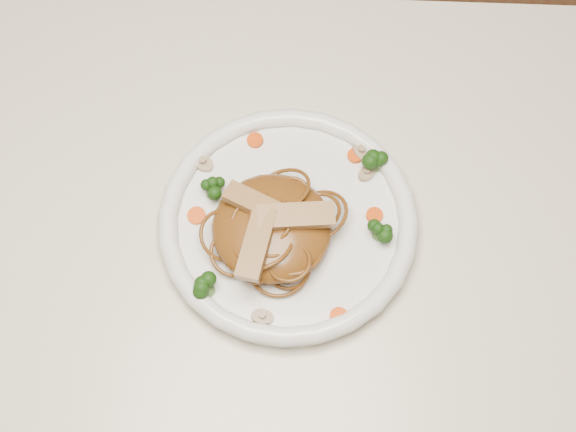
{
  "coord_description": "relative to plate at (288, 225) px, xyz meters",
  "views": [
    {
      "loc": [
        0.07,
        -0.26,
        1.52
      ],
      "look_at": [
        0.06,
        0.1,
        0.78
      ],
      "focal_mm": 51.2,
      "sensor_mm": 36.0,
      "label": 1
    }
  ],
  "objects": [
    {
      "name": "table",
      "position": [
        -0.06,
        -0.1,
        -0.11
      ],
      "size": [
        1.2,
        0.8,
        0.75
      ],
      "color": "beige",
      "rests_on": "ground"
    },
    {
      "name": "broccoli_3",
      "position": [
        0.09,
        -0.01,
        0.02
      ],
      "size": [
        0.03,
        0.03,
        0.03
      ],
      "primitive_type": null,
      "rotation": [
        0.0,
        0.0,
        -0.36
      ],
      "color": "#17420D",
      "rests_on": "plate"
    },
    {
      "name": "carrot_3",
      "position": [
        -0.04,
        0.09,
        0.01
      ],
      "size": [
        0.02,
        0.02,
        0.0
      ],
      "primitive_type": "cylinder",
      "rotation": [
        0.0,
        0.0,
        -0.03
      ],
      "color": "#E23B08",
      "rests_on": "plate"
    },
    {
      "name": "noodle_mound",
      "position": [
        -0.02,
        -0.02,
        0.03
      ],
      "size": [
        0.13,
        0.13,
        0.04
      ],
      "primitive_type": "ellipsoid",
      "rotation": [
        0.0,
        0.0,
        0.1
      ],
      "color": "brown",
      "rests_on": "plate"
    },
    {
      "name": "chicken_c",
      "position": [
        -0.03,
        -0.04,
        0.05
      ],
      "size": [
        0.04,
        0.08,
        0.01
      ],
      "primitive_type": "cube",
      "rotation": [
        0.0,
        0.0,
        4.51
      ],
      "color": "#9E744A",
      "rests_on": "noodle_mound"
    },
    {
      "name": "mushroom_1",
      "position": [
        0.08,
        0.06,
        0.01
      ],
      "size": [
        0.03,
        0.03,
        0.01
      ],
      "primitive_type": "cylinder",
      "rotation": [
        0.0,
        0.0,
        0.92
      ],
      "color": "tan",
      "rests_on": "plate"
    },
    {
      "name": "broccoli_2",
      "position": [
        -0.07,
        -0.08,
        0.02
      ],
      "size": [
        0.03,
        0.03,
        0.03
      ],
      "primitive_type": null,
      "rotation": [
        0.0,
        0.0,
        0.25
      ],
      "color": "#17420D",
      "rests_on": "plate"
    },
    {
      "name": "mushroom_3",
      "position": [
        0.07,
        0.08,
        0.01
      ],
      "size": [
        0.03,
        0.03,
        0.01
      ],
      "primitive_type": "cylinder",
      "rotation": [
        0.0,
        0.0,
        1.98
      ],
      "color": "tan",
      "rests_on": "plate"
    },
    {
      "name": "carrot_4",
      "position": [
        0.05,
        -0.1,
        0.01
      ],
      "size": [
        0.02,
        0.02,
        0.0
      ],
      "primitive_type": "cylinder",
      "rotation": [
        0.0,
        0.0,
        0.38
      ],
      "color": "#E23B08",
      "rests_on": "plate"
    },
    {
      "name": "broccoli_0",
      "position": [
        0.09,
        0.07,
        0.02
      ],
      "size": [
        0.03,
        0.03,
        0.03
      ],
      "primitive_type": null,
      "rotation": [
        0.0,
        0.0,
        -0.27
      ],
      "color": "#17420D",
      "rests_on": "plate"
    },
    {
      "name": "mushroom_0",
      "position": [
        -0.02,
        -0.1,
        0.01
      ],
      "size": [
        0.02,
        0.02,
        0.01
      ],
      "primitive_type": "cylinder",
      "rotation": [
        0.0,
        0.0,
        -0.11
      ],
      "color": "tan",
      "rests_on": "plate"
    },
    {
      "name": "carrot_1",
      "position": [
        -0.09,
        0.0,
        0.01
      ],
      "size": [
        0.02,
        0.02,
        0.0
      ],
      "primitive_type": "cylinder",
      "rotation": [
        0.0,
        0.0,
        0.18
      ],
      "color": "#E23B08",
      "rests_on": "plate"
    },
    {
      "name": "carrot_2",
      "position": [
        0.09,
        0.01,
        0.01
      ],
      "size": [
        0.02,
        0.02,
        0.0
      ],
      "primitive_type": "cylinder",
      "rotation": [
        0.0,
        0.0,
        -0.19
      ],
      "color": "#E23B08",
      "rests_on": "plate"
    },
    {
      "name": "chicken_b",
      "position": [
        -0.03,
        -0.0,
        0.05
      ],
      "size": [
        0.07,
        0.05,
        0.01
      ],
      "primitive_type": "cube",
      "rotation": [
        0.0,
        0.0,
        2.7
      ],
      "color": "#9E744A",
      "rests_on": "noodle_mound"
    },
    {
      "name": "chicken_a",
      "position": [
        0.01,
        -0.01,
        0.05
      ],
      "size": [
        0.08,
        0.03,
        0.01
      ],
      "primitive_type": "cube",
      "rotation": [
        0.0,
        0.0,
        0.11
      ],
      "color": "#9E744A",
      "rests_on": "noodle_mound"
    },
    {
      "name": "mushroom_2",
      "position": [
        -0.09,
        0.06,
        0.01
      ],
      "size": [
        0.03,
        0.03,
        0.01
      ],
      "primitive_type": "cylinder",
      "rotation": [
        0.0,
        0.0,
        -0.65
      ],
      "color": "tan",
      "rests_on": "plate"
    },
    {
      "name": "broccoli_1",
      "position": [
        -0.08,
        0.03,
        0.02
      ],
      "size": [
        0.03,
        0.03,
        0.03
      ],
      "primitive_type": null,
      "rotation": [
        0.0,
        0.0,
        -0.31
      ],
      "color": "#17420D",
      "rests_on": "plate"
    },
    {
      "name": "plate",
      "position": [
        0.0,
        0.0,
        0.0
      ],
      "size": [
        0.32,
        0.32,
        0.02
      ],
      "primitive_type": "cylinder",
      "rotation": [
        0.0,
        0.0,
        0.25
      ],
      "color": "white",
      "rests_on": "table"
    },
    {
      "name": "carrot_0",
      "position": [
        0.07,
        0.08,
        0.01
      ],
      "size": [
        0.02,
        0.02,
        0.0
      ],
      "primitive_type": "cylinder",
      "rotation": [
        0.0,
        0.0,
        -0.33
      ],
      "color": "#E23B08",
      "rests_on": "plate"
    }
  ]
}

